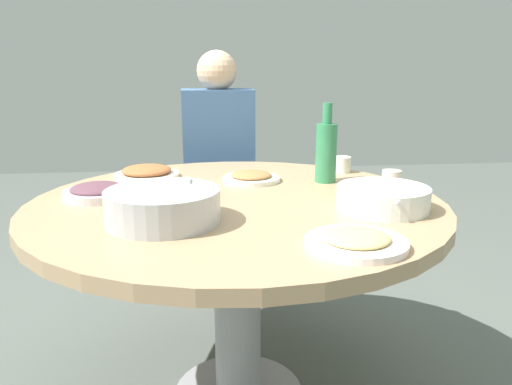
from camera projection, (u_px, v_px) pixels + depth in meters
round_dining_table at (237, 237)px, 1.63m from camera, size 1.31×1.31×0.72m
rice_bowl at (163, 205)px, 1.37m from camera, size 0.31×0.31×0.10m
soup_bowl at (383, 199)px, 1.50m from camera, size 0.27×0.30×0.07m
dish_stirfry at (147, 172)px, 1.92m from camera, size 0.24×0.24×0.05m
dish_noodles at (356, 241)px, 1.19m from camera, size 0.24×0.24×0.04m
dish_tofu_braise at (251, 177)px, 1.86m from camera, size 0.21×0.21×0.04m
dish_eggplant at (97, 191)px, 1.63m from camera, size 0.22×0.22×0.05m
green_bottle at (326, 151)px, 1.83m from camera, size 0.08×0.08×0.29m
tea_cup_near at (342, 164)px, 2.01m from camera, size 0.07×0.07×0.06m
tea_cup_far at (391, 179)px, 1.77m from camera, size 0.07×0.07×0.06m
stool_for_diner_left at (220, 248)px, 2.60m from camera, size 0.38×0.38×0.44m
diner_left at (218, 144)px, 2.47m from camera, size 0.34×0.35×0.76m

